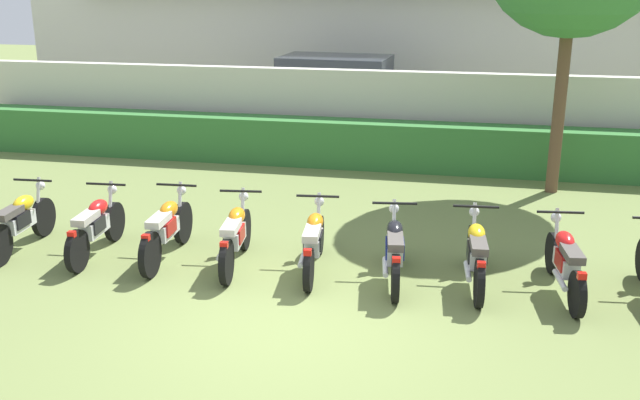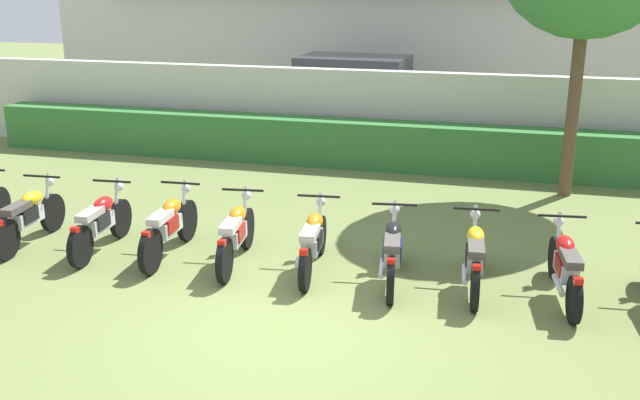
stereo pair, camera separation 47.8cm
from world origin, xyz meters
name	(u,v)px [view 2 (the right image)]	position (x,y,z in m)	size (l,w,h in m)	color
ground	(279,324)	(0.00, 0.00, 0.00)	(60.00, 60.00, 0.00)	olive
compound_wall	(392,116)	(0.00, 7.96, 0.96)	(22.13, 0.30, 1.93)	beige
hedge_row	(386,146)	(0.00, 7.26, 0.48)	(17.70, 0.70, 0.97)	#337033
parked_car	(359,94)	(-1.32, 10.81, 0.94)	(4.62, 2.33, 1.89)	navy
motorcycle_in_row_1	(28,216)	(-4.38, 1.52, 0.45)	(0.60, 1.83, 0.96)	black
motorcycle_in_row_2	(100,222)	(-3.21, 1.55, 0.44)	(0.60, 1.83, 0.95)	black
motorcycle_in_row_3	(169,226)	(-2.16, 1.63, 0.46)	(0.60, 1.94, 0.97)	black
motorcycle_in_row_4	(236,234)	(-1.13, 1.59, 0.45)	(0.60, 1.87, 0.96)	black
motorcycle_in_row_5	(313,241)	(-0.03, 1.62, 0.44)	(0.60, 1.86, 0.94)	black
motorcycle_in_row_6	(392,251)	(1.07, 1.50, 0.45)	(0.60, 1.82, 0.96)	black
motorcycle_in_row_7	(474,257)	(2.12, 1.57, 0.45)	(0.60, 1.83, 0.96)	black
motorcycle_in_row_8	(565,266)	(3.22, 1.57, 0.44)	(0.60, 1.89, 0.94)	black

